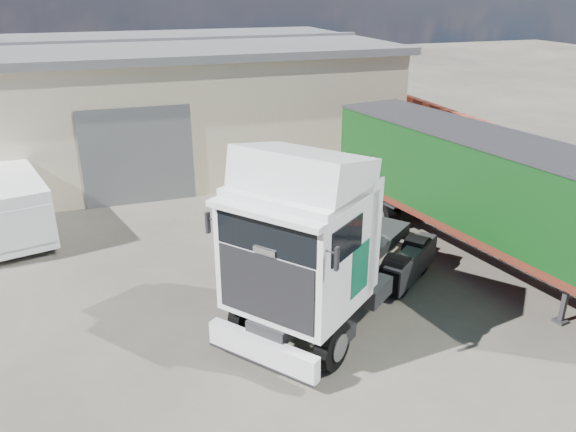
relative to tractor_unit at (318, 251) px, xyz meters
name	(u,v)px	position (x,y,z in m)	size (l,w,h in m)	color
ground	(273,339)	(-1.18, -0.27, -1.95)	(120.00, 120.00, 0.00)	black
warehouse	(28,108)	(-7.18, 15.73, 0.71)	(30.60, 12.60, 5.42)	beige
brick_boundary_wall	(514,166)	(10.32, 5.73, -0.70)	(0.35, 26.00, 2.50)	maroon
tractor_unit	(318,251)	(0.00, 0.00, 0.00)	(6.94, 6.23, 4.64)	black
box_trailer	(482,185)	(5.81, 1.84, 0.33)	(4.34, 11.49, 3.74)	#2D2D30
panel_van	(7,206)	(-7.51, 7.98, -0.89)	(3.20, 5.37, 2.06)	black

